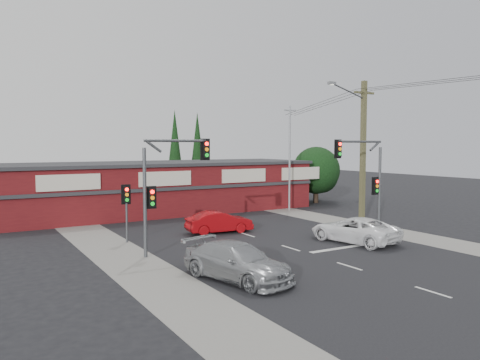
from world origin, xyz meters
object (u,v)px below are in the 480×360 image
red_sedan (219,222)px  shop_building (159,187)px  white_suv (354,230)px  silver_suv (237,262)px  utility_pole (362,149)px

red_sedan → shop_building: (0.17, 11.04, 1.43)m
shop_building → red_sedan: bearing=-90.9°
red_sedan → white_suv: bearing=-134.1°
silver_suv → red_sedan: (4.39, 9.67, -0.07)m
shop_building → white_suv: bearing=-73.7°
silver_suv → red_sedan: size_ratio=1.24×
white_suv → shop_building: bearing=-83.5°
silver_suv → utility_pole: utility_pole is taller
red_sedan → shop_building: bearing=6.2°
white_suv → red_sedan: bearing=-60.9°
white_suv → shop_building: size_ratio=0.19×
silver_suv → red_sedan: bearing=51.1°
shop_building → utility_pole: utility_pole is taller
white_suv → utility_pole: utility_pole is taller
red_sedan → utility_pole: (9.53, -2.95, 4.69)m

